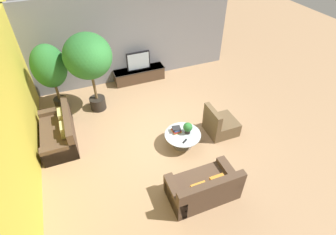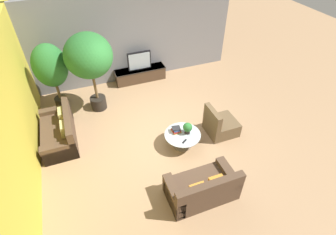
{
  "view_description": "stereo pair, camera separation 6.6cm",
  "coord_description": "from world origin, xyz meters",
  "px_view_note": "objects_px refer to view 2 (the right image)",
  "views": [
    {
      "loc": [
        -1.81,
        -5.01,
        5.14
      ],
      "look_at": [
        0.18,
        0.01,
        0.55
      ],
      "focal_mm": 28.0,
      "sensor_mm": 36.0,
      "label": 1
    },
    {
      "loc": [
        -1.75,
        -5.03,
        5.14
      ],
      "look_at": [
        0.18,
        0.01,
        0.55
      ],
      "focal_mm": 28.0,
      "sensor_mm": 36.0,
      "label": 2
    }
  ],
  "objects_px": {
    "potted_palm_tall": "(51,67)",
    "potted_palm_corner": "(89,58)",
    "couch_by_wall": "(60,132)",
    "television": "(139,61)",
    "potted_plant_tabletop": "(188,128)",
    "couch_near_entry": "(202,188)",
    "armchair_wicker": "(220,125)",
    "coffee_table": "(182,137)",
    "media_console": "(140,74)"
  },
  "relations": [
    {
      "from": "coffee_table",
      "to": "couch_by_wall",
      "type": "relative_size",
      "value": 0.55
    },
    {
      "from": "potted_palm_tall",
      "to": "potted_plant_tabletop",
      "type": "xyz_separation_m",
      "value": [
        3.01,
        -2.93,
        -0.82
      ]
    },
    {
      "from": "potted_palm_corner",
      "to": "media_console",
      "type": "bearing_deg",
      "value": 33.07
    },
    {
      "from": "potted_palm_corner",
      "to": "potted_plant_tabletop",
      "type": "xyz_separation_m",
      "value": [
        1.94,
        -2.42,
        -1.16
      ]
    },
    {
      "from": "media_console",
      "to": "potted_palm_corner",
      "type": "distance_m",
      "value": 2.5
    },
    {
      "from": "media_console",
      "to": "couch_by_wall",
      "type": "relative_size",
      "value": 1.04
    },
    {
      "from": "coffee_table",
      "to": "potted_plant_tabletop",
      "type": "distance_m",
      "value": 0.33
    },
    {
      "from": "television",
      "to": "potted_plant_tabletop",
      "type": "xyz_separation_m",
      "value": [
        0.26,
        -3.52,
        -0.2
      ]
    },
    {
      "from": "armchair_wicker",
      "to": "potted_plant_tabletop",
      "type": "bearing_deg",
      "value": 94.21
    },
    {
      "from": "television",
      "to": "couch_near_entry",
      "type": "bearing_deg",
      "value": -91.09
    },
    {
      "from": "television",
      "to": "couch_near_entry",
      "type": "distance_m",
      "value": 5.15
    },
    {
      "from": "couch_by_wall",
      "to": "potted_palm_tall",
      "type": "xyz_separation_m",
      "value": [
        0.12,
        1.56,
        1.11
      ]
    },
    {
      "from": "media_console",
      "to": "couch_by_wall",
      "type": "distance_m",
      "value": 3.6
    },
    {
      "from": "television",
      "to": "potted_palm_tall",
      "type": "relative_size",
      "value": 0.39
    },
    {
      "from": "coffee_table",
      "to": "couch_near_entry",
      "type": "distance_m",
      "value": 1.62
    },
    {
      "from": "armchair_wicker",
      "to": "potted_plant_tabletop",
      "type": "xyz_separation_m",
      "value": [
        -1.04,
        -0.08,
        0.3
      ]
    },
    {
      "from": "coffee_table",
      "to": "armchair_wicker",
      "type": "height_order",
      "value": "armchair_wicker"
    },
    {
      "from": "potted_palm_tall",
      "to": "potted_palm_corner",
      "type": "distance_m",
      "value": 1.23
    },
    {
      "from": "television",
      "to": "armchair_wicker",
      "type": "xyz_separation_m",
      "value": [
        1.29,
        -3.44,
        -0.51
      ]
    },
    {
      "from": "coffee_table",
      "to": "armchair_wicker",
      "type": "xyz_separation_m",
      "value": [
        1.17,
        0.08,
        -0.0
      ]
    },
    {
      "from": "media_console",
      "to": "couch_by_wall",
      "type": "height_order",
      "value": "couch_by_wall"
    },
    {
      "from": "couch_near_entry",
      "to": "potted_palm_tall",
      "type": "bearing_deg",
      "value": -59.6
    },
    {
      "from": "couch_by_wall",
      "to": "potted_palm_tall",
      "type": "height_order",
      "value": "potted_palm_tall"
    },
    {
      "from": "media_console",
      "to": "potted_palm_corner",
      "type": "relative_size",
      "value": 0.74
    },
    {
      "from": "couch_near_entry",
      "to": "armchair_wicker",
      "type": "distance_m",
      "value": 2.18
    },
    {
      "from": "armchair_wicker",
      "to": "potted_palm_tall",
      "type": "xyz_separation_m",
      "value": [
        -4.05,
        2.85,
        1.12
      ]
    },
    {
      "from": "television",
      "to": "potted_palm_corner",
      "type": "relative_size",
      "value": 0.33
    },
    {
      "from": "armchair_wicker",
      "to": "television",
      "type": "bearing_deg",
      "value": 20.61
    },
    {
      "from": "couch_by_wall",
      "to": "television",
      "type": "bearing_deg",
      "value": 126.83
    },
    {
      "from": "potted_plant_tabletop",
      "to": "couch_by_wall",
      "type": "bearing_deg",
      "value": 156.51
    },
    {
      "from": "potted_palm_corner",
      "to": "potted_plant_tabletop",
      "type": "distance_m",
      "value": 3.32
    },
    {
      "from": "media_console",
      "to": "television",
      "type": "relative_size",
      "value": 2.21
    },
    {
      "from": "couch_near_entry",
      "to": "potted_palm_corner",
      "type": "bearing_deg",
      "value": -68.56
    },
    {
      "from": "television",
      "to": "couch_near_entry",
      "type": "relative_size",
      "value": 0.54
    },
    {
      "from": "couch_near_entry",
      "to": "potted_plant_tabletop",
      "type": "bearing_deg",
      "value": -102.5
    },
    {
      "from": "coffee_table",
      "to": "potted_palm_corner",
      "type": "height_order",
      "value": "potted_palm_corner"
    },
    {
      "from": "coffee_table",
      "to": "couch_near_entry",
      "type": "height_order",
      "value": "couch_near_entry"
    },
    {
      "from": "television",
      "to": "media_console",
      "type": "bearing_deg",
      "value": 90.0
    },
    {
      "from": "television",
      "to": "coffee_table",
      "type": "xyz_separation_m",
      "value": [
        0.12,
        -3.52,
        -0.51
      ]
    },
    {
      "from": "media_console",
      "to": "couch_near_entry",
      "type": "height_order",
      "value": "couch_near_entry"
    },
    {
      "from": "television",
      "to": "armchair_wicker",
      "type": "distance_m",
      "value": 3.71
    },
    {
      "from": "coffee_table",
      "to": "couch_near_entry",
      "type": "relative_size",
      "value": 0.63
    },
    {
      "from": "potted_plant_tabletop",
      "to": "television",
      "type": "bearing_deg",
      "value": 94.2
    },
    {
      "from": "television",
      "to": "couch_by_wall",
      "type": "relative_size",
      "value": 0.47
    },
    {
      "from": "coffee_table",
      "to": "potted_plant_tabletop",
      "type": "bearing_deg",
      "value": 1.38
    },
    {
      "from": "media_console",
      "to": "coffee_table",
      "type": "bearing_deg",
      "value": -87.98
    },
    {
      "from": "potted_palm_tall",
      "to": "armchair_wicker",
      "type": "bearing_deg",
      "value": -35.13
    },
    {
      "from": "potted_palm_tall",
      "to": "potted_plant_tabletop",
      "type": "distance_m",
      "value": 4.28
    },
    {
      "from": "coffee_table",
      "to": "potted_palm_tall",
      "type": "height_order",
      "value": "potted_palm_tall"
    },
    {
      "from": "couch_by_wall",
      "to": "potted_palm_corner",
      "type": "distance_m",
      "value": 2.16
    }
  ]
}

